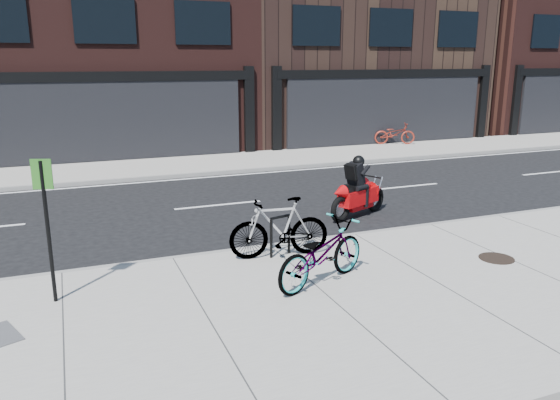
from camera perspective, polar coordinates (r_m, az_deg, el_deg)
name	(u,v)px	position (r m, az deg, el deg)	size (l,w,h in m)	color
ground	(241,225)	(13.09, -4.13, -2.64)	(120.00, 120.00, 0.00)	black
sidewalk_near	(338,308)	(8.74, 6.08, -11.20)	(60.00, 6.00, 0.13)	gray
sidewalk_far	(176,166)	(20.39, -10.77, 3.52)	(60.00, 3.50, 0.13)	gray
building_mideast	(338,12)	(29.90, 6.07, 18.98)	(12.00, 10.00, 12.50)	black
building_east	(518,14)	(37.00, 23.62, 17.41)	(10.00, 10.00, 13.00)	black
bike_rack	(280,232)	(10.56, 0.02, -3.38)	(0.47, 0.17, 0.81)	black
bicycle_front	(321,253)	(9.27, 4.33, -5.58)	(0.72, 2.05, 1.08)	gray
bicycle_rear	(279,228)	(10.46, -0.08, -2.90)	(0.55, 1.95, 1.17)	gray
motorcycle	(361,191)	(13.85, 8.45, 0.93)	(1.99, 1.08, 1.57)	black
bicycle_far	(395,134)	(25.35, 11.90, 6.80)	(0.63, 1.81, 0.95)	maroon
manhole_cover	(496,258)	(11.33, 21.68, -5.68)	(0.66, 0.66, 0.01)	black
sign_post	(47,218)	(9.04, -23.19, -1.79)	(0.30, 0.12, 2.28)	black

